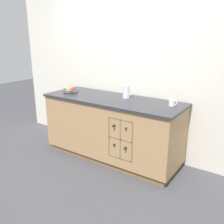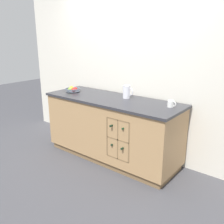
{
  "view_description": "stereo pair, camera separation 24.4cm",
  "coord_description": "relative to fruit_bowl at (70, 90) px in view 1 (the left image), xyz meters",
  "views": [
    {
      "loc": [
        1.97,
        -2.88,
        1.8
      ],
      "look_at": [
        0.0,
        0.0,
        0.73
      ],
      "focal_mm": 40.0,
      "sensor_mm": 36.0,
      "label": 1
    },
    {
      "loc": [
        2.17,
        -2.73,
        1.8
      ],
      "look_at": [
        0.0,
        0.0,
        0.73
      ],
      "focal_mm": 40.0,
      "sensor_mm": 36.0,
      "label": 2
    }
  ],
  "objects": [
    {
      "name": "ground_plane",
      "position": [
        0.77,
        0.05,
        -0.97
      ],
      "size": [
        14.0,
        14.0,
        0.0
      ],
      "primitive_type": "plane",
      "color": "#424247"
    },
    {
      "name": "back_wall",
      "position": [
        0.77,
        0.47,
        0.31
      ],
      "size": [
        4.45,
        0.06,
        2.55
      ],
      "primitive_type": "cube",
      "color": "silver",
      "rests_on": "ground_plane"
    },
    {
      "name": "kitchen_island",
      "position": [
        0.77,
        0.05,
        -0.5
      ],
      "size": [
        2.09,
        0.76,
        0.93
      ],
      "color": "brown",
      "rests_on": "ground_plane"
    },
    {
      "name": "fruit_bowl",
      "position": [
        0.0,
        0.0,
        0.0
      ],
      "size": [
        0.25,
        0.25,
        0.09
      ],
      "color": "#4C5666",
      "rests_on": "kitchen_island"
    },
    {
      "name": "white_pitcher",
      "position": [
        0.92,
        0.19,
        0.06
      ],
      "size": [
        0.17,
        0.11,
        0.19
      ],
      "color": "white",
      "rests_on": "kitchen_island"
    },
    {
      "name": "ceramic_mug",
      "position": [
        1.63,
        0.16,
        0.0
      ],
      "size": [
        0.11,
        0.08,
        0.09
      ],
      "color": "white",
      "rests_on": "kitchen_island"
    }
  ]
}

